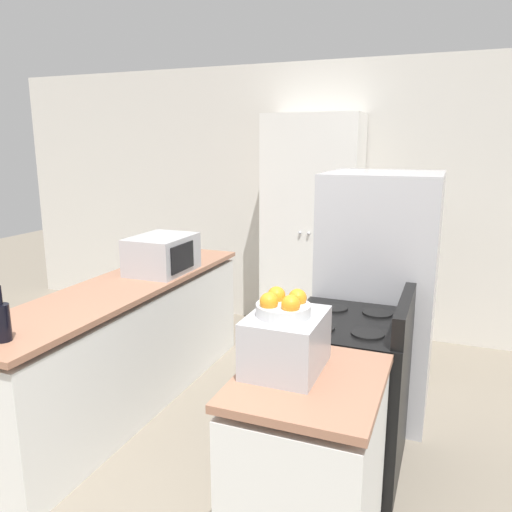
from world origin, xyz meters
name	(u,v)px	position (x,y,z in m)	size (l,w,h in m)	color
wall_back	(313,199)	(0.00, 3.41, 1.30)	(7.00, 0.06, 2.60)	silver
counter_left	(126,346)	(-0.79, 1.35, 0.43)	(0.60, 2.50, 0.89)	silver
counter_right	(307,474)	(0.79, 0.46, 0.43)	(0.60, 0.73, 0.89)	silver
pantry_cabinet	(312,229)	(0.07, 3.12, 1.05)	(0.88, 0.50, 2.11)	white
stove	(346,393)	(0.81, 1.20, 0.45)	(0.66, 0.71, 1.05)	black
refrigerator	(378,293)	(0.86, 1.99, 0.83)	(0.77, 0.79, 1.66)	#B7B7BC
microwave	(162,254)	(-0.72, 1.74, 1.03)	(0.40, 0.51, 0.28)	#B2B2B7
wine_bottle	(2,321)	(-0.72, 0.29, 0.99)	(0.08, 0.08, 0.28)	black
toaster_oven	(286,342)	(0.67, 0.50, 1.01)	(0.31, 0.38, 0.25)	#B2B2B7
fruit_bowl	(283,306)	(0.67, 0.49, 1.18)	(0.23, 0.23, 0.11)	silver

